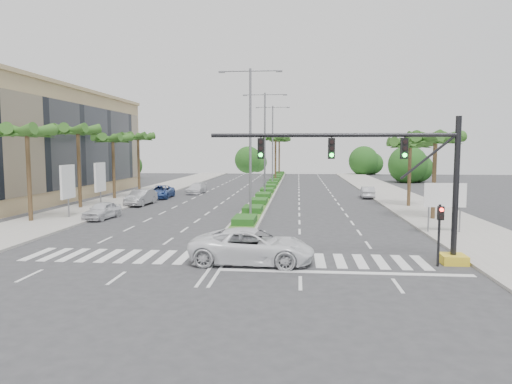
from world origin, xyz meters
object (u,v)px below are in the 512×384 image
at_px(car_right, 367,192).
at_px(car_parked_b, 141,197).
at_px(car_crossing, 252,246).
at_px(car_parked_c, 160,192).
at_px(car_parked_d, 196,188).
at_px(car_parked_a, 102,210).

bearing_deg(car_right, car_parked_b, 23.38).
relative_size(car_crossing, car_right, 1.52).
bearing_deg(car_crossing, car_parked_b, 34.05).
distance_m(car_parked_c, car_parked_d, 6.33).
bearing_deg(car_parked_b, car_right, 24.71).
height_order(car_parked_a, car_right, car_parked_a).
height_order(car_parked_c, car_right, car_parked_c).
distance_m(car_parked_d, car_right, 20.93).
height_order(car_parked_a, car_parked_b, car_parked_b).
distance_m(car_parked_a, car_crossing, 18.71).
height_order(car_parked_a, car_parked_c, car_parked_c).
bearing_deg(car_crossing, car_right, -15.42).
bearing_deg(car_parked_b, car_parked_d, 80.58).
xyz_separation_m(car_parked_a, car_parked_b, (0.00, 9.09, 0.09)).
distance_m(car_parked_a, car_parked_d, 21.38).
distance_m(car_parked_b, car_parked_d, 12.44).
height_order(car_parked_a, car_parked_d, car_parked_a).
distance_m(car_parked_b, car_crossing, 25.87).
bearing_deg(car_parked_a, car_crossing, -37.61).
xyz_separation_m(car_parked_a, car_parked_d, (2.93, 21.18, -0.05)).
bearing_deg(car_parked_c, car_crossing, -67.32).
xyz_separation_m(car_crossing, car_right, (10.16, 30.94, -0.19)).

